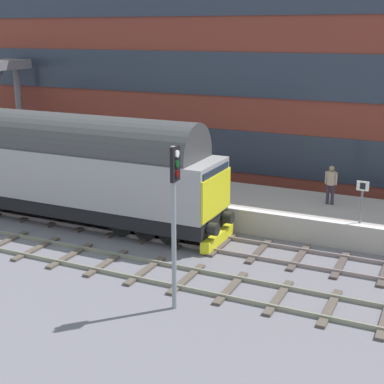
# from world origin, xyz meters

# --- Properties ---
(ground_plane) EXTENTS (140.00, 140.00, 0.00)m
(ground_plane) POSITION_xyz_m (0.00, 0.00, 0.00)
(ground_plane) COLOR slate
(ground_plane) RESTS_ON ground
(track_main) EXTENTS (2.50, 60.00, 0.15)m
(track_main) POSITION_xyz_m (0.00, 0.00, 0.06)
(track_main) COLOR gray
(track_main) RESTS_ON ground
(track_adjacent_west) EXTENTS (2.50, 60.00, 0.15)m
(track_adjacent_west) POSITION_xyz_m (-3.38, 0.00, 0.06)
(track_adjacent_west) COLOR gray
(track_adjacent_west) RESTS_ON ground
(station_platform) EXTENTS (4.00, 44.00, 1.01)m
(station_platform) POSITION_xyz_m (3.60, 0.00, 0.50)
(station_platform) COLOR #A59C98
(station_platform) RESTS_ON ground
(station_building) EXTENTS (5.07, 40.69, 11.44)m
(station_building) POSITION_xyz_m (9.94, -0.32, 5.72)
(station_building) COLOR brown
(station_building) RESTS_ON ground
(diesel_locomotive) EXTENTS (2.74, 18.15, 4.68)m
(diesel_locomotive) POSITION_xyz_m (0.00, 6.89, 2.48)
(diesel_locomotive) COLOR black
(diesel_locomotive) RESTS_ON ground
(signal_post_near) EXTENTS (0.44, 0.22, 4.91)m
(signal_post_near) POSITION_xyz_m (-5.29, -2.91, 3.13)
(signal_post_near) COLOR gray
(signal_post_near) RESTS_ON ground
(platform_number_sign) EXTENTS (0.10, 0.44, 1.62)m
(platform_number_sign) POSITION_xyz_m (2.03, -7.00, 2.10)
(platform_number_sign) COLOR slate
(platform_number_sign) RESTS_ON station_platform
(waiting_passenger) EXTENTS (0.36, 0.51, 1.64)m
(waiting_passenger) POSITION_xyz_m (3.93, -5.45, 1.99)
(waiting_passenger) COLOR #2F2738
(waiting_passenger) RESTS_ON station_platform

